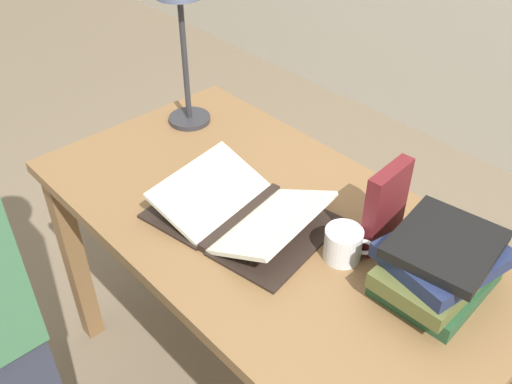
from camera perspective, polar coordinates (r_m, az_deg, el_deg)
reading_desk at (r=1.57m, az=1.28°, el=-5.50°), size 1.34×0.73×0.77m
open_book at (r=1.47m, az=-1.50°, el=-1.96°), size 0.49×0.39×0.09m
book_stack_tall at (r=1.33m, az=17.93°, el=-6.90°), size 0.24×0.30×0.15m
book_standing_upright at (r=1.39m, az=12.83°, el=-1.42°), size 0.05×0.15×0.22m
reading_lamp at (r=1.74m, az=-7.58°, el=17.97°), size 0.14×0.14×0.50m
coffee_mug at (r=1.37m, az=8.76°, el=-5.19°), size 0.11×0.09×0.08m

